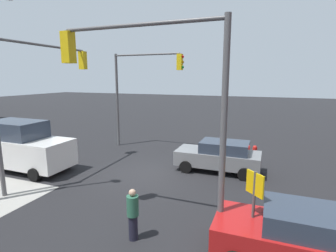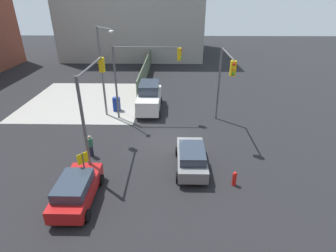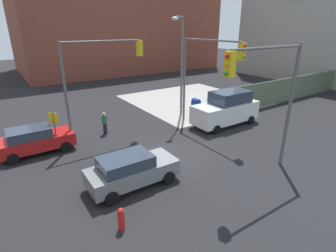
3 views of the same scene
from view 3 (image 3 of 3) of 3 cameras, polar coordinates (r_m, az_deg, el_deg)
ground_plane at (r=15.96m, az=0.19°, el=-6.09°), size 120.00×120.00×0.00m
sidewalk_corner at (r=27.78m, az=5.23°, el=5.72°), size 12.00×12.00×0.01m
construction_fence at (r=32.18m, az=27.61°, el=7.73°), size 23.73×0.12×2.40m
building_warehouse_north at (r=49.88m, az=-11.13°, el=20.06°), size 32.00×18.00×13.64m
smokestack at (r=55.42m, az=7.76°, el=20.98°), size 1.80×1.80×14.96m
traffic_signal_nw_corner at (r=17.40m, az=-15.13°, el=11.57°), size 5.49×0.36×6.50m
traffic_signal_se_corner at (r=13.09m, az=21.32°, el=7.86°), size 5.04×0.36×6.50m
traffic_signal_ne_corner at (r=18.94m, az=7.90°, el=12.86°), size 0.36×5.86×6.50m
street_lamp_corner at (r=21.75m, az=2.84°, el=14.17°), size 2.20×1.84×8.00m
warning_sign_two_way at (r=17.43m, az=-23.50°, el=0.35°), size 0.48×0.48×2.40m
mailbox_blue at (r=22.89m, az=6.09°, el=4.35°), size 0.56×0.64×1.43m
fire_hydrant at (r=10.58m, az=-10.16°, el=-19.19°), size 0.26×0.26×0.94m
coupe_gray at (r=12.77m, az=-8.04°, el=-9.39°), size 4.33×2.02×1.62m
hatchback_red at (r=17.70m, az=-26.95°, el=-2.69°), size 4.20×2.02×1.62m
van_white_delivery at (r=20.77m, az=12.58°, el=3.71°), size 5.40×2.32×2.62m
pedestrian_crossing at (r=19.10m, az=-13.64°, el=0.72°), size 0.36×0.36×1.63m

